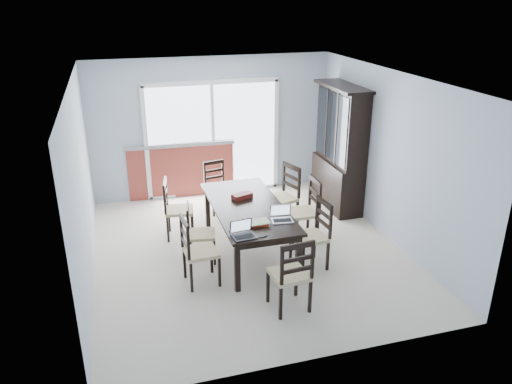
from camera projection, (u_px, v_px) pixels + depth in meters
floor at (248, 251)px, 7.57m from camera, size 5.00×5.00×0.00m
ceiling at (247, 78)px, 6.59m from camera, size 5.00×5.00×0.00m
back_wall at (212, 127)px, 9.30m from camera, size 4.50×0.02×2.60m
wall_left at (82, 187)px, 6.50m from camera, size 0.02×5.00×2.60m
wall_right at (389, 157)px, 7.66m from camera, size 0.02×5.00×2.60m
balcony at (205, 177)px, 10.70m from camera, size 4.50×2.00×0.10m
railing at (196, 138)px, 11.37m from camera, size 4.50×0.06×1.10m
dining_table at (248, 211)px, 7.31m from camera, size 1.00×2.20×0.75m
china_hutch at (340, 149)px, 8.80m from camera, size 0.50×1.38×2.20m
sliding_door at (213, 139)px, 9.36m from camera, size 2.52×0.05×2.18m
chair_left_near at (193, 244)px, 6.52m from camera, size 0.47×0.45×1.12m
chair_left_mid at (195, 227)px, 7.13m from camera, size 0.45×0.44×1.01m
chair_left_far at (173, 203)px, 7.81m from camera, size 0.49×0.48×1.11m
chair_right_near at (316, 227)px, 6.96m from camera, size 0.48×0.47×1.15m
chair_right_mid at (308, 203)px, 7.69m from camera, size 0.46×0.44×1.18m
chair_right_far at (286, 189)px, 8.22m from camera, size 0.58×0.57×1.20m
chair_end_near at (293, 268)px, 5.92m from camera, size 0.47×0.48×1.15m
chair_end_far at (216, 181)px, 8.83m from camera, size 0.46×0.47×1.03m
laptop_dark at (244, 234)px, 6.34m from camera, size 0.33×0.25×0.21m
laptop_silver at (282, 218)px, 6.79m from camera, size 0.32×0.24×0.20m
book_stack at (259, 223)px, 6.70m from camera, size 0.28×0.22×0.04m
cell_phone at (263, 236)px, 6.37m from camera, size 0.11×0.07×0.01m
game_box at (242, 196)px, 7.54m from camera, size 0.33×0.24×0.08m
hot_tub at (177, 157)px, 10.16m from camera, size 2.10×1.89×1.05m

